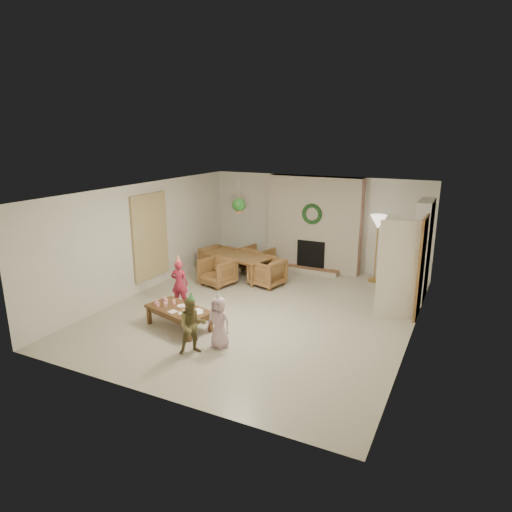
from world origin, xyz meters
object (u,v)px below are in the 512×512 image
Objects in this scene: dining_chair_right at (267,272)px; child_pink at (219,322)px; dining_chair_far at (257,259)px; dining_table at (238,266)px; coffee_table_top at (179,310)px; dining_chair_near at (217,272)px; dining_chair_left at (217,260)px; child_red at (179,283)px; child_plaid at (192,326)px.

child_pink is (0.60, -3.29, 0.12)m from dining_chair_right.
dining_chair_right is at bearing 141.34° from dining_chair_far.
coffee_table_top is at bearing -68.21° from dining_table.
dining_chair_far and dining_chair_right have the same top height.
dining_chair_right is (0.73, -0.96, 0.00)m from dining_chair_far.
dining_chair_left is (-0.55, 0.91, 0.00)m from dining_chair_near.
child_red reaches higher than dining_chair_near.
dining_chair_near is 1.21m from dining_chair_right.
child_plaid is at bearing 19.00° from dining_chair_right.
dining_chair_left is at bearing -92.81° from child_red.
child_pink is (1.72, -1.27, -0.05)m from child_red.
child_pink reaches higher than dining_chair_far.
dining_chair_near is at bearing 122.12° from child_pink.
dining_chair_left is 0.57× the size of coffee_table_top.
coffee_table_top is (-0.48, -2.96, 0.03)m from dining_chair_right.
child_plaid is (1.24, -3.91, 0.19)m from dining_table.
dining_table is 2.34× the size of dining_chair_near.
dining_chair_right is 2.31m from child_red.
dining_chair_far is 0.80× the size of child_pink.
child_pink is at bearing -134.75° from dining_chair_left.
coffee_table_top is (0.62, -2.45, 0.03)m from dining_chair_near.
dining_chair_near is 1.07m from dining_chair_left.
dining_chair_near is at bearing 119.20° from coffee_table_top.
child_red is at bearing -15.10° from dining_chair_right.
dining_chair_far is 0.73× the size of child_red.
dining_chair_right is 0.74× the size of child_plaid.
dining_chair_near is 1.00× the size of dining_chair_right.
child_red reaches higher than dining_chair_right.
dining_chair_near is 0.73× the size of child_red.
dining_chair_near is 3.26m from child_pink.
dining_chair_left is 4.33m from child_pink.
child_pink reaches higher than dining_chair_near.
child_red reaches higher than child_pink.
dining_chair_near is 1.52m from child_red.
child_red is (-0.20, -2.25, 0.20)m from dining_table.
coffee_table_top is at bearing 107.69° from dining_chair_far.
dining_table is 0.76m from dining_chair_left.
dining_chair_left is (-0.73, 0.18, 0.03)m from dining_table.
dining_chair_near and dining_chair_left have the same top height.
dining_chair_far is at bearing -112.48° from child_red.
dining_chair_left is at bearing -180.00° from dining_table.
dining_chair_left is (-0.91, -0.55, 0.00)m from dining_chair_far.
coffee_table_top is 1.15m from child_red.
dining_table is at bearing -110.29° from child_red.
dining_chair_far is at bearing 90.00° from dining_table.
dining_table is 0.76m from dining_chair_far.
child_red is (-1.12, -2.02, 0.17)m from dining_chair_right.
coffee_table_top is at bearing 163.67° from child_pink.
dining_chair_far is 0.74× the size of child_plaid.
dining_chair_far is 1.00× the size of dining_chair_left.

